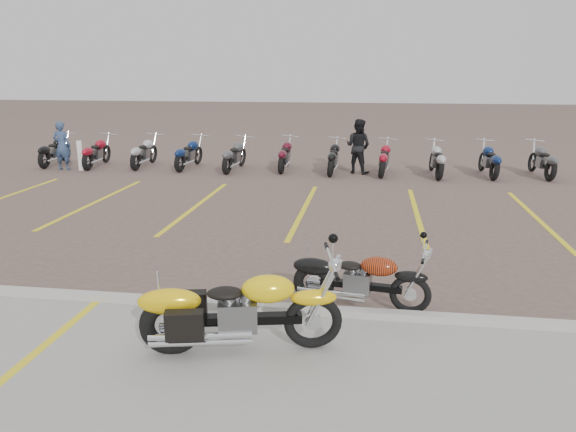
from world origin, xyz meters
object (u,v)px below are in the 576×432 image
object	(u,v)px
flame_cruiser	(357,281)
person_b	(358,146)
person_a	(62,146)
yellow_cruiser	(237,314)
bollard	(80,156)

from	to	relation	value
flame_cruiser	person_b	distance (m)	10.92
person_a	yellow_cruiser	bearing A→B (deg)	127.34
yellow_cruiser	person_a	distance (m)	14.55
yellow_cruiser	person_b	xyz separation A→B (m)	(1.06, 12.41, 0.39)
person_a	bollard	world-z (taller)	person_a
flame_cruiser	yellow_cruiser	bearing A→B (deg)	-123.72
person_b	flame_cruiser	bearing A→B (deg)	116.75
yellow_cruiser	person_b	size ratio (longest dim) A/B	1.35
person_a	flame_cruiser	bearing A→B (deg)	135.42
yellow_cruiser	person_b	bearing A→B (deg)	72.68
person_a	person_b	xyz separation A→B (m)	(9.91, 0.87, 0.06)
yellow_cruiser	bollard	xyz separation A→B (m)	(-8.21, 11.52, 0.01)
yellow_cruiser	person_b	distance (m)	12.46
yellow_cruiser	bollard	size ratio (longest dim) A/B	2.39
flame_cruiser	person_a	bearing A→B (deg)	144.40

